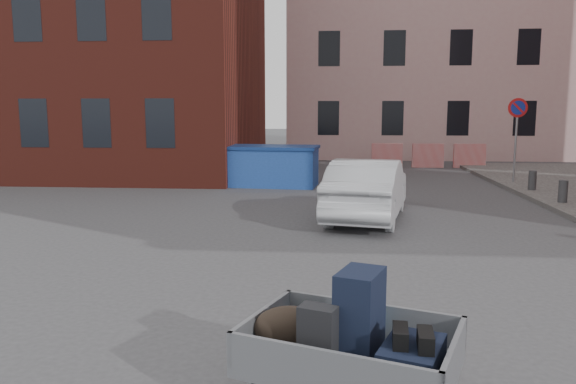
{
  "coord_description": "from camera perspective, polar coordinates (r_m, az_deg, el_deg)",
  "views": [
    {
      "loc": [
        0.28,
        -8.77,
        2.44
      ],
      "look_at": [
        -0.46,
        0.2,
        1.1
      ],
      "focal_mm": 35.0,
      "sensor_mm": 36.0,
      "label": 1
    }
  ],
  "objects": [
    {
      "name": "trailer",
      "position": [
        4.58,
        6.28,
        -15.17
      ],
      "size": [
        1.88,
        1.98,
        1.2
      ],
      "rotation": [
        0.0,
        0.0,
        -0.35
      ],
      "color": "black",
      "rests_on": "ground"
    },
    {
      "name": "building_pink",
      "position": [
        31.63,
        15.72,
        16.45
      ],
      "size": [
        16.0,
        8.0,
        14.0
      ],
      "primitive_type": "cube",
      "color": "#CD9E9E",
      "rests_on": "ground"
    },
    {
      "name": "dumpster",
      "position": [
        17.88,
        -1.86,
        2.69
      ],
      "size": [
        3.17,
        1.84,
        1.28
      ],
      "rotation": [
        0.0,
        0.0,
        -0.09
      ],
      "color": "#21479E",
      "rests_on": "ground"
    },
    {
      "name": "silver_car",
      "position": [
        12.6,
        8.1,
        0.31
      ],
      "size": [
        2.16,
        4.28,
        1.35
      ],
      "primitive_type": "imported",
      "rotation": [
        0.0,
        0.0,
        2.95
      ],
      "color": "#B0B2B8",
      "rests_on": "ground"
    },
    {
      "name": "no_parking_sign",
      "position": [
        19.14,
        22.24,
        6.56
      ],
      "size": [
        0.6,
        0.09,
        2.65
      ],
      "color": "gray",
      "rests_on": "sidewalk"
    },
    {
      "name": "ground",
      "position": [
        9.11,
        2.79,
        -7.08
      ],
      "size": [
        120.0,
        120.0,
        0.0
      ],
      "primitive_type": "plane",
      "color": "#38383A",
      "rests_on": "ground"
    },
    {
      "name": "barriers",
      "position": [
        24.17,
        14.04,
        3.61
      ],
      "size": [
        4.7,
        0.18,
        1.0
      ],
      "color": "red",
      "rests_on": "ground"
    }
  ]
}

